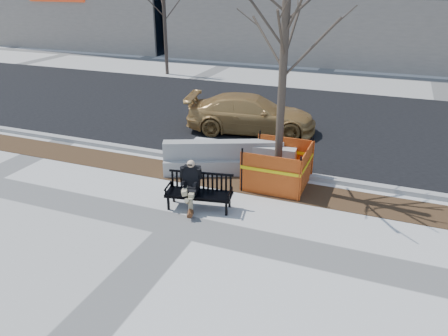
# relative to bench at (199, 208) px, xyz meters

# --- Properties ---
(ground) EXTENTS (120.00, 120.00, 0.00)m
(ground) POSITION_rel_bench_xyz_m (-0.03, -0.89, 0.00)
(ground) COLOR beige
(ground) RESTS_ON ground
(mulch_strip) EXTENTS (40.00, 1.20, 0.02)m
(mulch_strip) POSITION_rel_bench_xyz_m (-0.03, 1.71, 0.00)
(mulch_strip) COLOR #47301C
(mulch_strip) RESTS_ON ground
(asphalt_street) EXTENTS (60.00, 10.40, 0.01)m
(asphalt_street) POSITION_rel_bench_xyz_m (-0.03, 7.91, 0.00)
(asphalt_street) COLOR black
(asphalt_street) RESTS_ON ground
(curb) EXTENTS (60.00, 0.25, 0.12)m
(curb) POSITION_rel_bench_xyz_m (-0.03, 2.66, 0.06)
(curb) COLOR #9E9B93
(curb) RESTS_ON ground
(bench) EXTENTS (1.69, 0.86, 0.86)m
(bench) POSITION_rel_bench_xyz_m (0.00, 0.00, 0.00)
(bench) COLOR black
(bench) RESTS_ON ground
(seated_man) EXTENTS (0.64, 0.91, 1.16)m
(seated_man) POSITION_rel_bench_xyz_m (-0.21, 0.00, 0.00)
(seated_man) COLOR black
(seated_man) RESTS_ON ground
(tree_fence) EXTENTS (2.38, 2.38, 5.93)m
(tree_fence) POSITION_rel_bench_xyz_m (1.38, 1.98, 0.00)
(tree_fence) COLOR orange
(tree_fence) RESTS_ON ground
(sedan) EXTENTS (4.83, 2.73, 1.32)m
(sedan) POSITION_rel_bench_xyz_m (-0.65, 5.87, 0.00)
(sedan) COLOR #B08242
(sedan) RESTS_ON ground
(jersey_barrier_left) EXTENTS (3.32, 1.92, 0.95)m
(jersey_barrier_left) POSITION_rel_bench_xyz_m (-0.24, 2.16, 0.00)
(jersey_barrier_left) COLOR gray
(jersey_barrier_left) RESTS_ON ground
(jersey_barrier_right) EXTENTS (2.97, 0.78, 0.84)m
(jersey_barrier_right) POSITION_rel_bench_xyz_m (0.26, 2.45, 0.00)
(jersey_barrier_right) COLOR #ABA79F
(jersey_barrier_right) RESTS_ON ground
(far_tree_left) EXTENTS (2.60, 2.60, 5.65)m
(far_tree_left) POSITION_rel_bench_xyz_m (-8.39, 13.90, 0.00)
(far_tree_left) COLOR #4B3C30
(far_tree_left) RESTS_ON ground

